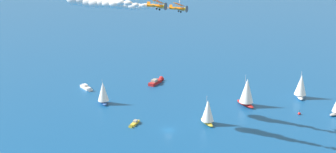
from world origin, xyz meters
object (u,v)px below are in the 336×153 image
at_px(sailboat_mid_cluster, 301,86).
at_px(wingwalker_lead, 180,2).
at_px(biplane_wingman, 157,5).
at_px(motorboat_far_port, 157,81).
at_px(sailboat_offshore, 247,92).
at_px(biplane_lead, 179,8).
at_px(marker_buoy, 299,114).
at_px(motorboat_inshore, 87,88).
at_px(sailboat_ahead, 208,112).
at_px(sailboat_trailing, 103,93).
at_px(motorboat_far_stbd, 134,124).

distance_m(sailboat_mid_cluster, wingwalker_lead, 72.33).
distance_m(wingwalker_lead, biplane_wingman, 14.60).
xyz_separation_m(motorboat_far_port, biplane_wingman, (56.24, 21.14, 44.39)).
height_order(sailboat_offshore, biplane_lead, biplane_lead).
relative_size(wingwalker_lead, biplane_wingman, 0.20).
bearing_deg(marker_buoy, motorboat_far_port, -106.11).
xyz_separation_m(motorboat_far_port, marker_buoy, (19.42, 67.25, -0.48)).
bearing_deg(sailboat_offshore, marker_buoy, 82.86).
relative_size(sailboat_offshore, sailboat_mid_cluster, 1.12).
bearing_deg(motorboat_far_port, sailboat_offshore, 69.96).
bearing_deg(sailboat_mid_cluster, motorboat_inshore, -78.35).
bearing_deg(marker_buoy, sailboat_ahead, -57.91).
xyz_separation_m(sailboat_mid_cluster, biplane_lead, (43.05, -43.26, 37.45)).
relative_size(sailboat_trailing, biplane_wingman, 1.44).
height_order(sailboat_ahead, sailboat_mid_cluster, sailboat_mid_cluster).
bearing_deg(sailboat_offshore, biplane_lead, -40.40).
bearing_deg(sailboat_ahead, motorboat_far_port, -138.92).
distance_m(sailboat_offshore, sailboat_mid_cluster, 27.48).
height_order(sailboat_trailing, sailboat_ahead, sailboat_ahead).
bearing_deg(motorboat_inshore, wingwalker_lead, 66.44).
relative_size(motorboat_far_port, motorboat_far_stbd, 1.81).
bearing_deg(marker_buoy, biplane_lead, -61.90).
bearing_deg(sailboat_offshore, biplane_wingman, -32.13).
distance_m(sailboat_mid_cluster, biplane_lead, 71.61).
bearing_deg(biplane_lead, motorboat_inshore, -114.11).
xyz_separation_m(sailboat_trailing, biplane_lead, (9.23, 35.85, 37.98)).
relative_size(sailboat_ahead, sailboat_mid_cluster, 0.91).
relative_size(motorboat_far_stbd, motorboat_inshore, 0.73).
bearing_deg(biplane_wingman, marker_buoy, 128.61).
relative_size(motorboat_far_stbd, marker_buoy, 3.00).
relative_size(sailboat_mid_cluster, biplane_lead, 1.59).
bearing_deg(wingwalker_lead, sailboat_trailing, -103.57).
xyz_separation_m(motorboat_inshore, sailboat_mid_cluster, (-19.69, 95.47, 4.76)).
relative_size(motorboat_far_stbd, sailboat_trailing, 0.58).
relative_size(sailboat_ahead, biplane_wingman, 1.44).
bearing_deg(sailboat_trailing, motorboat_far_stbd, 52.45).
height_order(sailboat_offshore, sailboat_ahead, sailboat_offshore).
bearing_deg(motorboat_far_stbd, biplane_lead, 114.44).
bearing_deg(sailboat_offshore, sailboat_ahead, -25.95).
bearing_deg(sailboat_offshore, sailboat_mid_cluster, 129.03).
bearing_deg(biplane_lead, sailboat_trailing, -104.44).
distance_m(motorboat_far_stbd, sailboat_trailing, 26.69).
distance_m(motorboat_far_port, sailboat_offshore, 49.18).
height_order(wingwalker_lead, biplane_wingman, biplane_wingman).
xyz_separation_m(motorboat_inshore, sailboat_trailing, (14.14, 16.36, 4.24)).
height_order(motorboat_far_stbd, wingwalker_lead, wingwalker_lead).
height_order(sailboat_offshore, biplane_wingman, biplane_wingman).
relative_size(sailboat_trailing, marker_buoy, 5.14).
bearing_deg(marker_buoy, sailboat_offshore, -97.14).
xyz_separation_m(motorboat_far_port, sailboat_trailing, (33.28, -11.83, 4.05)).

